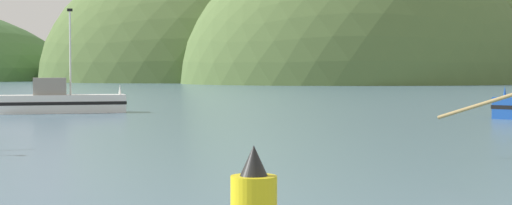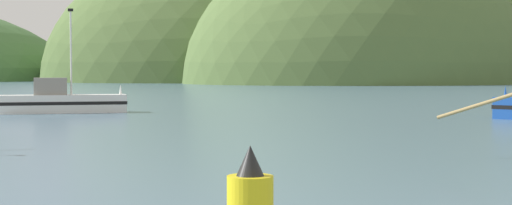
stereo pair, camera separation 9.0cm
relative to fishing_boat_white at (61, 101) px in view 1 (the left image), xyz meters
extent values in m
ellipsoid|color=#516B38|center=(72.68, 109.30, -0.80)|extent=(82.25, 65.80, 67.38)
ellipsoid|color=#516B38|center=(49.32, 150.88, -0.80)|extent=(93.39, 74.71, 72.38)
ellipsoid|color=#516B38|center=(120.34, 171.02, -0.80)|extent=(185.40, 148.32, 101.54)
cube|color=white|center=(0.11, 0.00, -0.18)|extent=(8.37, 1.93, 1.24)
cube|color=black|center=(0.11, 0.00, -0.12)|extent=(8.45, 1.95, 0.22)
cone|color=white|center=(3.94, -0.11, 0.79)|extent=(0.21, 0.21, 0.70)
cube|color=gray|center=(-0.77, 0.02, 1.02)|extent=(2.20, 1.34, 1.16)
cylinder|color=silver|center=(0.61, -0.02, 3.26)|extent=(0.12, 0.12, 5.64)
cube|color=black|center=(0.61, -0.02, 6.20)|extent=(0.36, 0.04, 0.20)
cone|color=#19479E|center=(25.19, -14.07, 0.85)|extent=(0.28, 0.28, 0.70)
cone|color=black|center=(0.65, -42.24, 0.63)|extent=(0.46, 0.46, 0.50)
camera|label=1|loc=(-3.05, -54.24, 2.09)|focal=54.51mm
camera|label=2|loc=(-2.96, -54.26, 2.09)|focal=54.51mm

